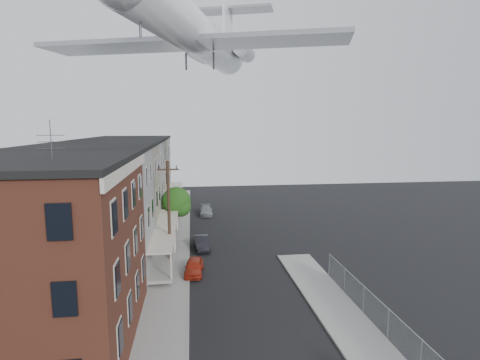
# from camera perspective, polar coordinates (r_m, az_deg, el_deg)

# --- Properties ---
(sidewalk_left) EXTENTS (3.00, 62.00, 0.12)m
(sidewalk_left) POSITION_cam_1_polar(r_m,az_deg,el_deg) (38.99, -9.94, -9.49)
(sidewalk_left) COLOR gray
(sidewalk_left) RESTS_ON ground
(sidewalk_right) EXTENTS (3.00, 26.00, 0.12)m
(sidewalk_right) POSITION_cam_1_polar(r_m,az_deg,el_deg) (24.27, 16.99, -21.25)
(sidewalk_right) COLOR gray
(sidewalk_right) RESTS_ON ground
(curb_left) EXTENTS (0.15, 62.00, 0.14)m
(curb_left) POSITION_cam_1_polar(r_m,az_deg,el_deg) (38.94, -7.78, -9.45)
(curb_left) COLOR gray
(curb_left) RESTS_ON ground
(curb_right) EXTENTS (0.15, 26.00, 0.14)m
(curb_right) POSITION_cam_1_polar(r_m,az_deg,el_deg) (23.75, 13.56, -21.78)
(curb_right) COLOR gray
(curb_right) RESTS_ON ground
(corner_building) EXTENTS (10.31, 12.30, 12.15)m
(corner_building) POSITION_cam_1_polar(r_m,az_deg,el_deg) (22.77, -28.98, -9.94)
(corner_building) COLOR #3D1D13
(corner_building) RESTS_ON ground
(row_house_a) EXTENTS (11.98, 7.00, 10.30)m
(row_house_a) POSITION_cam_1_polar(r_m,az_deg,el_deg) (31.48, -22.63, -4.75)
(row_house_a) COLOR slate
(row_house_a) RESTS_ON ground
(row_house_b) EXTENTS (11.98, 7.00, 10.30)m
(row_house_b) POSITION_cam_1_polar(r_m,az_deg,el_deg) (38.13, -19.92, -2.41)
(row_house_b) COLOR #706959
(row_house_b) RESTS_ON ground
(row_house_c) EXTENTS (11.98, 7.00, 10.30)m
(row_house_c) POSITION_cam_1_polar(r_m,az_deg,el_deg) (44.90, -18.03, -0.77)
(row_house_c) COLOR slate
(row_house_c) RESTS_ON ground
(row_house_d) EXTENTS (11.98, 7.00, 10.30)m
(row_house_d) POSITION_cam_1_polar(r_m,az_deg,el_deg) (51.72, -16.63, 0.44)
(row_house_d) COLOR #706959
(row_house_d) RESTS_ON ground
(row_house_e) EXTENTS (11.98, 7.00, 10.30)m
(row_house_e) POSITION_cam_1_polar(r_m,az_deg,el_deg) (58.59, -15.56, 1.37)
(row_house_e) COLOR slate
(row_house_e) RESTS_ON ground
(chainlink_fence) EXTENTS (0.06, 18.06, 1.90)m
(chainlink_fence) POSITION_cam_1_polar(r_m,az_deg,el_deg) (23.67, 21.67, -19.72)
(chainlink_fence) COLOR gray
(chainlink_fence) RESTS_ON ground
(utility_pole) EXTENTS (1.80, 0.26, 9.00)m
(utility_pole) POSITION_cam_1_polar(r_m,az_deg,el_deg) (31.99, -10.77, -4.88)
(utility_pole) COLOR black
(utility_pole) RESTS_ON ground
(street_tree) EXTENTS (3.22, 3.20, 5.20)m
(street_tree) POSITION_cam_1_polar(r_m,az_deg,el_deg) (41.92, -9.53, -3.43)
(street_tree) COLOR black
(street_tree) RESTS_ON ground
(car_near) EXTENTS (1.72, 3.62, 1.20)m
(car_near) POSITION_cam_1_polar(r_m,az_deg,el_deg) (31.19, -7.01, -12.99)
(car_near) COLOR #B02B16
(car_near) RESTS_ON ground
(car_mid) EXTENTS (1.61, 3.88, 1.25)m
(car_mid) POSITION_cam_1_polar(r_m,az_deg,el_deg) (36.94, -5.84, -9.50)
(car_mid) COLOR black
(car_mid) RESTS_ON ground
(car_far) EXTENTS (1.70, 4.04, 1.16)m
(car_far) POSITION_cam_1_polar(r_m,az_deg,el_deg) (50.51, -5.19, -4.67)
(car_far) COLOR gray
(car_far) RESTS_ON ground
(airplane) EXTENTS (25.74, 29.46, 8.55)m
(airplane) POSITION_cam_1_polar(r_m,az_deg,el_deg) (35.29, -6.42, 20.99)
(airplane) COLOR white
(airplane) RESTS_ON ground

